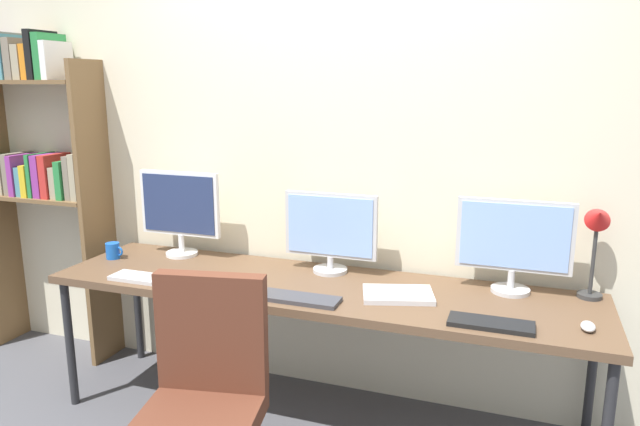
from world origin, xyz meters
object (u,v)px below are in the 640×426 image
monitor_center (331,230)px  monitor_right (514,241)px  computer_mouse (588,326)px  keyboard_center (299,299)px  laptop_closed (398,295)px  desk_lamp (597,233)px  bookshelf (37,152)px  desk (317,293)px  keyboard_right (491,324)px  coffee_mug (113,251)px  keyboard_left (144,278)px  monitor_left (180,209)px

monitor_center → monitor_right: monitor_right is taller
computer_mouse → monitor_right: bearing=131.1°
keyboard_center → laptop_closed: bearing=25.4°
computer_mouse → desk_lamp: bearing=84.2°
bookshelf → monitor_center: bearing=-0.5°
desk → keyboard_center: size_ratio=7.23×
desk → keyboard_right: bearing=-15.3°
monitor_center → keyboard_right: bearing=-27.8°
coffee_mug → computer_mouse: bearing=-3.9°
keyboard_left → keyboard_center: (0.84, 0.00, 0.00)m
computer_mouse → laptop_closed: 0.80m
desk → keyboard_right: size_ratio=7.88×
desk_lamp → bookshelf: bearing=-179.9°
monitor_right → desk_lamp: (0.35, 0.02, 0.06)m
laptop_closed → keyboard_right: bearing=-41.4°
keyboard_left → monitor_center: bearing=27.8°
desk_lamp → keyboard_right: (-0.41, -0.46, -0.30)m
bookshelf → monitor_left: bearing=-1.0°
desk → laptop_closed: bearing=-4.7°
keyboard_left → computer_mouse: (2.05, 0.09, 0.01)m
desk_lamp → laptop_closed: desk_lamp is taller
desk → desk_lamp: size_ratio=5.83×
monitor_left → keyboard_right: size_ratio=1.44×
desk_lamp → computer_mouse: 0.48m
desk_lamp → coffee_mug: size_ratio=4.36×
monitor_right → desk_lamp: 0.35m
bookshelf → monitor_center: size_ratio=4.07×
bookshelf → desk_lamp: bookshelf is taller
bookshelf → monitor_left: 1.05m
bookshelf → monitor_right: bearing=-0.4°
keyboard_right → keyboard_left: bearing=180.0°
monitor_left → keyboard_left: bearing=-82.3°
monitor_right → computer_mouse: 0.52m
monitor_center → desk_lamp: 1.25m
keyboard_center → laptop_closed: size_ratio=1.16×
keyboard_left → keyboard_center: same height
monitor_right → computer_mouse: bearing=-48.9°
desk_lamp → laptop_closed: 0.93m
monitor_center → coffee_mug: bearing=-171.3°
monitor_right → keyboard_center: size_ratio=1.41×
monitor_center → keyboard_left: (-0.84, -0.44, -0.21)m
desk → bookshelf: (-1.91, 0.23, 0.60)m
keyboard_center → keyboard_right: (0.84, 0.00, 0.00)m
keyboard_center → coffee_mug: coffee_mug is taller
desk → coffee_mug: (-1.23, 0.02, 0.09)m
keyboard_right → desk: bearing=164.7°
keyboard_center → laptop_closed: 0.46m
desk → coffee_mug: size_ratio=25.42×
monitor_center → keyboard_center: 0.49m
desk_lamp → laptop_closed: bearing=-162.2°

